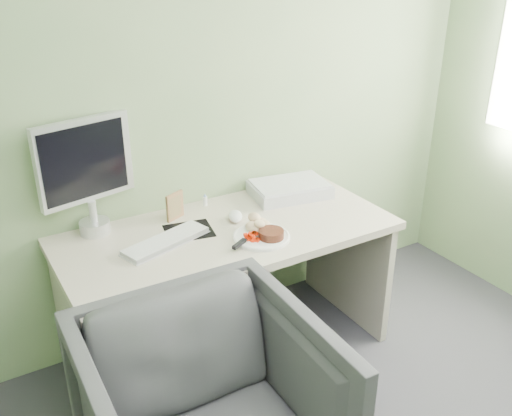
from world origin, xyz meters
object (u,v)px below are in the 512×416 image
desk (228,263)px  monitor (86,170)px  plate (261,237)px  scanner (290,190)px

desk → monitor: (-0.55, 0.31, 0.49)m
plate → desk: bearing=121.6°
desk → plate: plate is taller
desk → scanner: (0.49, 0.19, 0.21)m
plate → scanner: size_ratio=0.65×
monitor → plate: bearing=-48.8°
desk → monitor: monitor is taller
scanner → monitor: bearing=-177.2°
desk → monitor: bearing=150.2°
scanner → monitor: 1.08m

